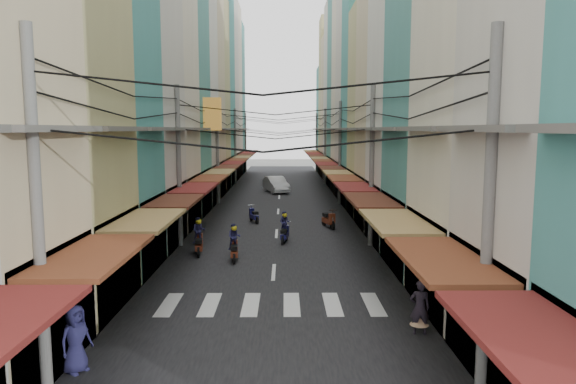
{
  "coord_description": "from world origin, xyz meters",
  "views": [
    {
      "loc": [
        0.45,
        -22.98,
        5.99
      ],
      "look_at": [
        0.64,
        3.31,
        2.76
      ],
      "focal_mm": 32.0,
      "sensor_mm": 36.0,
      "label": 1
    }
  ],
  "objects_px": {
    "bicycle": "(423,248)",
    "market_umbrella": "(414,216)",
    "white_car": "(276,192)",
    "traffic_sign": "(397,228)"
  },
  "relations": [
    {
      "from": "market_umbrella",
      "to": "traffic_sign",
      "type": "relative_size",
      "value": 0.97
    },
    {
      "from": "white_car",
      "to": "market_umbrella",
      "type": "relative_size",
      "value": 2.12
    },
    {
      "from": "bicycle",
      "to": "market_umbrella",
      "type": "distance_m",
      "value": 4.33
    },
    {
      "from": "bicycle",
      "to": "traffic_sign",
      "type": "height_order",
      "value": "traffic_sign"
    },
    {
      "from": "bicycle",
      "to": "traffic_sign",
      "type": "xyz_separation_m",
      "value": [
        -2.27,
        -4.2,
        1.85
      ]
    },
    {
      "from": "white_car",
      "to": "bicycle",
      "type": "distance_m",
      "value": 24.35
    },
    {
      "from": "bicycle",
      "to": "traffic_sign",
      "type": "relative_size",
      "value": 0.58
    },
    {
      "from": "market_umbrella",
      "to": "traffic_sign",
      "type": "bearing_deg",
      "value": -140.65
    },
    {
      "from": "white_car",
      "to": "traffic_sign",
      "type": "xyz_separation_m",
      "value": [
        5.58,
        -27.25,
        1.85
      ]
    },
    {
      "from": "white_car",
      "to": "bicycle",
      "type": "bearing_deg",
      "value": -87.31
    }
  ]
}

